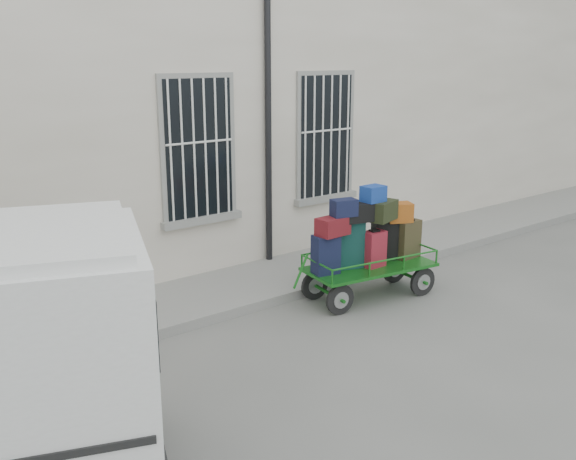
% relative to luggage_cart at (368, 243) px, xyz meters
% --- Properties ---
extents(ground, '(80.00, 80.00, 0.00)m').
position_rel_luggage_cart_xyz_m(ground, '(-1.25, -0.77, -0.89)').
color(ground, '#61615C').
rests_on(ground, ground).
extents(building, '(24.00, 5.15, 6.00)m').
position_rel_luggage_cart_xyz_m(building, '(-1.25, 4.73, 2.11)').
color(building, beige).
rests_on(building, ground).
extents(sidewalk, '(24.00, 1.70, 0.15)m').
position_rel_luggage_cart_xyz_m(sidewalk, '(-1.25, 1.43, -0.82)').
color(sidewalk, gray).
rests_on(sidewalk, ground).
extents(luggage_cart, '(2.44, 1.22, 1.79)m').
position_rel_luggage_cart_xyz_m(luggage_cart, '(0.00, 0.00, 0.00)').
color(luggage_cart, black).
rests_on(luggage_cart, ground).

